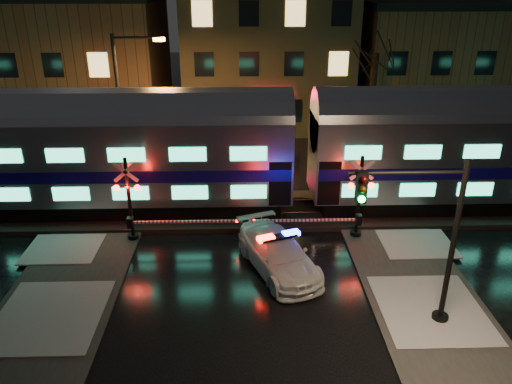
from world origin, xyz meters
TOP-DOWN VIEW (x-y plane):
  - ground at (0.00, 0.00)m, footprint 120.00×120.00m
  - ballast at (0.00, 5.00)m, footprint 90.00×4.20m
  - sidewalk_left at (-6.50, -6.00)m, footprint 4.00×20.00m
  - sidewalk_right at (6.50, -6.00)m, footprint 4.00×20.00m
  - building_left at (-13.00, 22.00)m, footprint 14.00×10.00m
  - building_mid at (2.00, 22.50)m, footprint 12.00×11.00m
  - building_right at (15.00, 22.00)m, footprint 12.00×10.00m
  - train at (2.84, 5.00)m, footprint 51.00×3.12m
  - police_car at (1.43, -0.13)m, footprint 3.60×5.28m
  - crossing_signal_right at (4.70, 2.30)m, footprint 5.37×0.64m
  - crossing_signal_left at (-4.37, 2.30)m, footprint 5.41×0.64m
  - traffic_light at (5.72, -3.58)m, footprint 3.74×0.69m
  - streetlight at (-6.05, 9.00)m, footprint 2.69×0.28m

SIDE VIEW (x-z plane):
  - ground at x=0.00m, z-range 0.00..0.00m
  - sidewalk_left at x=-6.50m, z-range 0.00..0.12m
  - sidewalk_right at x=6.50m, z-range 0.00..0.12m
  - ballast at x=0.00m, z-range 0.00..0.24m
  - police_car at x=1.43m, z-range -0.07..1.51m
  - crossing_signal_right at x=4.70m, z-range -0.33..3.47m
  - crossing_signal_left at x=-4.37m, z-range -0.34..3.49m
  - traffic_light at x=5.72m, z-range 0.18..5.97m
  - train at x=2.84m, z-range 0.42..6.35m
  - building_right at x=15.00m, z-range 0.00..8.50m
  - building_left at x=-13.00m, z-range 0.00..9.00m
  - streetlight at x=-6.05m, z-range 0.61..8.65m
  - building_mid at x=2.00m, z-range 0.00..11.50m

